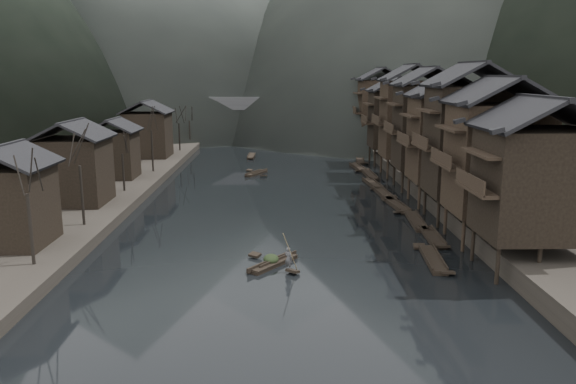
{
  "coord_description": "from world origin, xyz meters",
  "views": [
    {
      "loc": [
        -0.29,
        -45.38,
        13.75
      ],
      "look_at": [
        0.65,
        7.56,
        2.5
      ],
      "focal_mm": 35.0,
      "sensor_mm": 36.0,
      "label": 1
    }
  ],
  "objects": [
    {
      "name": "cargo_heap",
      "position": [
        -0.84,
        -6.26,
        0.78
      ],
      "size": [
        1.13,
        1.49,
        0.68
      ],
      "primitive_type": "ellipsoid",
      "color": "black",
      "rests_on": "hero_sampan"
    },
    {
      "name": "left_bank",
      "position": [
        -35.0,
        40.0,
        0.6
      ],
      "size": [
        40.0,
        200.0,
        1.2
      ],
      "primitive_type": "cube",
      "color": "#2D2823",
      "rests_on": "ground"
    },
    {
      "name": "midriver_boats",
      "position": [
        -4.09,
        39.79,
        0.2
      ],
      "size": [
        3.61,
        21.61,
        0.45
      ],
      "color": "black",
      "rests_on": "water"
    },
    {
      "name": "hero_sampan",
      "position": [
        -0.7,
        -6.44,
        0.2
      ],
      "size": [
        3.84,
        4.62,
        0.44
      ],
      "color": "black",
      "rests_on": "water"
    },
    {
      "name": "boatman",
      "position": [
        0.4,
        -7.87,
        1.25
      ],
      "size": [
        0.71,
        0.66,
        1.63
      ],
      "primitive_type": "imported",
      "rotation": [
        0.0,
        0.0,
        2.51
      ],
      "color": "#555557",
      "rests_on": "hero_sampan"
    },
    {
      "name": "left_houses",
      "position": [
        -20.5,
        20.12,
        5.66
      ],
      "size": [
        8.1,
        53.2,
        8.73
      ],
      "color": "black",
      "rests_on": "left_bank"
    },
    {
      "name": "bare_trees",
      "position": [
        -17.0,
        21.01,
        6.4
      ],
      "size": [
        3.89,
        71.5,
        7.77
      ],
      "color": "black",
      "rests_on": "left_bank"
    },
    {
      "name": "stilt_houses",
      "position": [
        17.28,
        19.77,
        8.86
      ],
      "size": [
        9.0,
        67.6,
        15.16
      ],
      "color": "black",
      "rests_on": "ground"
    },
    {
      "name": "stone_bridge",
      "position": [
        -0.0,
        72.0,
        5.11
      ],
      "size": [
        40.0,
        6.0,
        9.0
      ],
      "color": "#4C4C4F",
      "rests_on": "ground"
    },
    {
      "name": "bamboo_pole",
      "position": [
        0.6,
        -7.87,
        3.85
      ],
      "size": [
        1.24,
        1.62,
        3.57
      ],
      "primitive_type": "cylinder",
      "rotation": [
        0.5,
        0.0,
        -0.65
      ],
      "color": "#8C7A51",
      "rests_on": "boatman"
    },
    {
      "name": "right_bank",
      "position": [
        35.0,
        40.0,
        0.9
      ],
      "size": [
        40.0,
        200.0,
        1.8
      ],
      "primitive_type": "cube",
      "color": "#2D2823",
      "rests_on": "ground"
    },
    {
      "name": "moored_sampans",
      "position": [
        12.05,
        27.51,
        0.2
      ],
      "size": [
        3.34,
        73.01,
        0.47
      ],
      "color": "black",
      "rests_on": "water"
    },
    {
      "name": "water",
      "position": [
        0.0,
        0.0,
        0.0
      ],
      "size": [
        300.0,
        300.0,
        0.0
      ],
      "primitive_type": "plane",
      "color": "black",
      "rests_on": "ground"
    }
  ]
}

